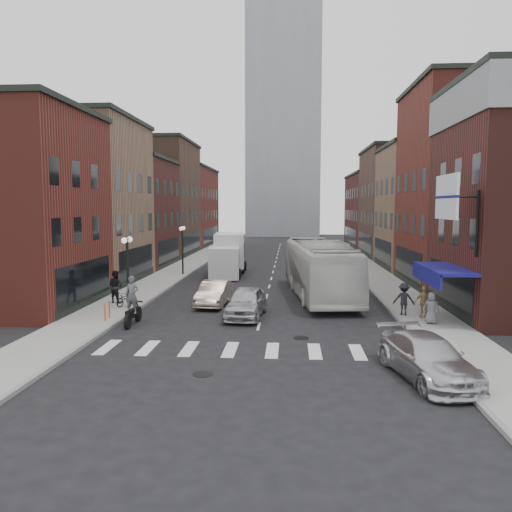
{
  "coord_description": "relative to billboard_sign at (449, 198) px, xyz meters",
  "views": [
    {
      "loc": [
        1.49,
        -22.58,
        5.8
      ],
      "look_at": [
        -0.4,
        4.89,
        3.03
      ],
      "focal_mm": 35.0,
      "sensor_mm": 36.0,
      "label": 1
    }
  ],
  "objects": [
    {
      "name": "crosswalk_stripes",
      "position": [
        -8.59,
        -3.5,
        -6.13
      ],
      "size": [
        12.0,
        2.2,
        0.01
      ],
      "primitive_type": "cube",
      "color": "silver",
      "rests_on": "ground"
    },
    {
      "name": "sidewalk_right",
      "position": [
        -0.09,
        21.5,
        -6.06
      ],
      "size": [
        3.0,
        74.0,
        0.15
      ],
      "primitive_type": "cube",
      "color": "gray",
      "rests_on": "ground"
    },
    {
      "name": "bldg_right_mid_b",
      "position": [
        6.41,
        23.5,
        -0.48
      ],
      "size": [
        10.3,
        10.2,
        11.3
      ],
      "color": "#8C684D",
      "rests_on": "ground"
    },
    {
      "name": "bldg_right_mid_a",
      "position": [
        6.41,
        13.5,
        1.02
      ],
      "size": [
        10.3,
        10.2,
        14.3
      ],
      "color": "maroon",
      "rests_on": "ground"
    },
    {
      "name": "ped_right_b",
      "position": [
        -0.32,
        2.23,
        -5.16
      ],
      "size": [
        1.0,
        0.55,
        1.64
      ],
      "primitive_type": "imported",
      "rotation": [
        0.0,
        0.0,
        3.22
      ],
      "color": "#977D4D",
      "rests_on": "sidewalk_right"
    },
    {
      "name": "streetlamp_far",
      "position": [
        -15.99,
        17.5,
        -3.22
      ],
      "size": [
        0.32,
        1.22,
        4.11
      ],
      "color": "black",
      "rests_on": "ground"
    },
    {
      "name": "bldg_left_far_b",
      "position": [
        -23.58,
        48.5,
        -0.48
      ],
      "size": [
        10.3,
        16.2,
        11.3
      ],
      "color": "maroon",
      "rests_on": "ground"
    },
    {
      "name": "sedan_left_near",
      "position": [
        -9.39,
        2.5,
        -5.35
      ],
      "size": [
        2.18,
        4.73,
        1.57
      ],
      "primitive_type": "imported",
      "rotation": [
        0.0,
        0.0,
        -0.07
      ],
      "color": "#BCBBC0",
      "rests_on": "ground"
    },
    {
      "name": "curb_left",
      "position": [
        -15.59,
        21.5,
        -6.13
      ],
      "size": [
        0.2,
        74.0,
        0.16
      ],
      "primitive_type": "cube",
      "color": "gray",
      "rests_on": "ground"
    },
    {
      "name": "sedan_left_far",
      "position": [
        -11.51,
        5.5,
        -5.43
      ],
      "size": [
        1.77,
        4.37,
        1.41
      ],
      "primitive_type": "imported",
      "rotation": [
        0.0,
        0.0,
        -0.07
      ],
      "color": "beige",
      "rests_on": "ground"
    },
    {
      "name": "ped_right_c",
      "position": [
        -0.29,
        1.01,
        -5.22
      ],
      "size": [
        0.85,
        0.66,
        1.53
      ],
      "primitive_type": "imported",
      "rotation": [
        0.0,
        0.0,
        2.89
      ],
      "color": "#5C5E64",
      "rests_on": "sidewalk_right"
    },
    {
      "name": "ground",
      "position": [
        -8.59,
        -0.5,
        -6.13
      ],
      "size": [
        160.0,
        160.0,
        0.0
      ],
      "primitive_type": "plane",
      "color": "black",
      "rests_on": "ground"
    },
    {
      "name": "bike_rack",
      "position": [
        -16.19,
        0.8,
        -5.58
      ],
      "size": [
        0.08,
        0.68,
        0.8
      ],
      "color": "#D8590C",
      "rests_on": "sidewalk_left"
    },
    {
      "name": "distant_tower",
      "position": [
        -8.59,
        77.5,
        18.87
      ],
      "size": [
        14.0,
        14.0,
        50.0
      ],
      "primitive_type": "cube",
      "color": "#9399A0",
      "rests_on": "ground"
    },
    {
      "name": "ped_right_a",
      "position": [
        -1.19,
        2.86,
        -5.14
      ],
      "size": [
        1.18,
        0.77,
        1.69
      ],
      "primitive_type": "imported",
      "rotation": [
        0.0,
        0.0,
        2.91
      ],
      "color": "black",
      "rests_on": "sidewalk_right"
    },
    {
      "name": "bldg_left_far_a",
      "position": [
        -23.58,
        34.5,
        0.52
      ],
      "size": [
        10.3,
        12.2,
        13.3
      ],
      "color": "#4C3526",
      "rests_on": "ground"
    },
    {
      "name": "bldg_left_mid_a",
      "position": [
        -23.58,
        13.5,
        0.02
      ],
      "size": [
        10.3,
        10.2,
        12.3
      ],
      "color": "#8C684D",
      "rests_on": "ground"
    },
    {
      "name": "billboard_sign",
      "position": [
        0.0,
        0.0,
        0.0
      ],
      "size": [
        1.52,
        3.0,
        3.7
      ],
      "color": "black",
      "rests_on": "ground"
    },
    {
      "name": "curb_right",
      "position": [
        -1.59,
        21.5,
        -6.13
      ],
      "size": [
        0.2,
        74.0,
        0.16
      ],
      "primitive_type": "cube",
      "color": "gray",
      "rests_on": "ground"
    },
    {
      "name": "motorcycle_rider",
      "position": [
        -14.73,
        0.31,
        -5.0
      ],
      "size": [
        0.69,
        2.37,
        2.42
      ],
      "rotation": [
        0.0,
        0.0,
        -0.08
      ],
      "color": "black",
      "rests_on": "ground"
    },
    {
      "name": "bldg_left_mid_b",
      "position": [
        -23.58,
        23.5,
        -0.98
      ],
      "size": [
        10.3,
        10.2,
        10.3
      ],
      "color": "#461F19",
      "rests_on": "ground"
    },
    {
      "name": "ped_left_solo",
      "position": [
        -17.28,
        5.12,
        -5.03
      ],
      "size": [
        1.06,
        0.84,
        1.91
      ],
      "primitive_type": "imported",
      "rotation": [
        0.0,
        0.0,
        2.76
      ],
      "color": "black",
      "rests_on": "sidewalk_left"
    },
    {
      "name": "curb_car",
      "position": [
        -2.47,
        -6.42,
        -5.42
      ],
      "size": [
        3.0,
        5.25,
        1.43
      ],
      "primitive_type": "imported",
      "rotation": [
        0.0,
        0.0,
        0.21
      ],
      "color": "silver",
      "rests_on": "ground"
    },
    {
      "name": "sidewalk_left",
      "position": [
        -17.09,
        21.5,
        -6.06
      ],
      "size": [
        3.0,
        74.0,
        0.15
      ],
      "primitive_type": "cube",
      "color": "gray",
      "rests_on": "ground"
    },
    {
      "name": "bldg_right_far_a",
      "position": [
        6.41,
        34.5,
        0.02
      ],
      "size": [
        10.3,
        12.2,
        12.3
      ],
      "color": "#4C3526",
      "rests_on": "ground"
    },
    {
      "name": "box_truck",
      "position": [
        -12.28,
        18.31,
        -4.42
      ],
      "size": [
        2.84,
        8.11,
        3.46
      ],
      "rotation": [
        0.0,
        0.0,
        0.08
      ],
      "color": "silver",
      "rests_on": "ground"
    },
    {
      "name": "transit_bus",
      "position": [
        -5.23,
        8.78,
        -4.32
      ],
      "size": [
        4.4,
        13.24,
        3.62
      ],
      "primitive_type": "imported",
      "rotation": [
        0.0,
        0.0,
        0.11
      ],
      "color": "silver",
      "rests_on": "ground"
    },
    {
      "name": "streetlamp_near",
      "position": [
        -15.99,
        3.5,
        -3.22
      ],
      "size": [
        0.32,
        1.22,
        4.11
      ],
      "color": "black",
      "rests_on": "ground"
    },
    {
      "name": "parked_bicycle",
      "position": [
        -16.34,
        4.24,
        -5.57
      ],
      "size": [
        1.13,
        1.66,
        0.83
      ],
      "primitive_type": "imported",
      "rotation": [
        0.0,
        0.0,
        -0.41
      ],
      "color": "black",
      "rests_on": "sidewalk_left"
    },
    {
      "name": "awning_blue",
      "position": [
        0.34,
        2.0,
        -3.5
      ],
      "size": [
        1.8,
        5.0,
        0.78
      ],
      "color": "navy",
      "rests_on": "ground"
    },
    {
      "name": "bldg_right_far_b",
      "position": [
        6.41,
        48.5,
        -0.98
      ],
      "size": [
        10.3,
        16.2,
        10.3
      ],
      "color": "#461F19",
      "rests_on": "ground"
    }
  ]
}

